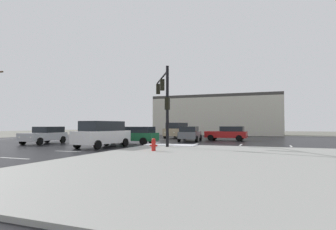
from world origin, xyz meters
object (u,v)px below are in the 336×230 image
at_px(traffic_signal_mast, 164,95).
at_px(sedan_silver, 45,135).
at_px(suv_white, 102,134).
at_px(fire_hydrant, 154,144).
at_px(suv_tan, 177,130).
at_px(sedan_green, 134,135).
at_px(sedan_grey, 190,133).
at_px(sedan_red, 228,133).

relative_size(traffic_signal_mast, sedan_silver, 1.30).
height_order(traffic_signal_mast, suv_white, traffic_signal_mast).
distance_m(fire_hydrant, suv_tan, 19.51).
distance_m(traffic_signal_mast, suv_tan, 14.94).
xyz_separation_m(traffic_signal_mast, suv_white, (-4.23, -2.31, -3.11)).
height_order(sedan_silver, sedan_green, same).
distance_m(traffic_signal_mast, sedan_green, 5.24).
bearing_deg(suv_white, suv_tan, 4.87).
height_order(suv_white, sedan_grey, suv_white).
bearing_deg(sedan_red, suv_white, 60.04).
xyz_separation_m(fire_hydrant, suv_tan, (-4.87, 18.89, 0.55)).
bearing_deg(sedan_grey, suv_tan, 23.09).
bearing_deg(sedan_silver, suv_white, 72.84).
relative_size(traffic_signal_mast, fire_hydrant, 7.60).
bearing_deg(suv_tan, suv_white, 2.35).
bearing_deg(suv_tan, fire_hydrant, 18.67).
relative_size(sedan_grey, sedan_green, 1.03).
bearing_deg(sedan_green, traffic_signal_mast, 153.84).
bearing_deg(sedan_silver, sedan_grey, 121.36).
bearing_deg(sedan_red, sedan_silver, 37.60).
bearing_deg(sedan_green, sedan_silver, 17.65).
bearing_deg(suv_white, sedan_red, -24.35).
xyz_separation_m(suv_white, sedan_grey, (4.18, 9.99, -0.24)).
xyz_separation_m(traffic_signal_mast, suv_tan, (-3.70, 14.13, -3.11)).
distance_m(sedan_red, suv_tan, 8.06).
bearing_deg(traffic_signal_mast, sedan_silver, 63.27).
xyz_separation_m(sedan_grey, suv_tan, (-3.65, 6.46, 0.24)).
height_order(traffic_signal_mast, sedan_silver, traffic_signal_mast).
height_order(sedan_green, suv_tan, suv_tan).
distance_m(sedan_silver, suv_white, 7.55).
bearing_deg(sedan_green, fire_hydrant, 126.56).
bearing_deg(traffic_signal_mast, suv_white, 88.71).
xyz_separation_m(sedan_green, suv_tan, (-0.10, 12.32, 0.24)).
height_order(sedan_grey, sedan_green, same).
bearing_deg(sedan_silver, suv_tan, 147.44).
relative_size(suv_white, suv_tan, 1.01).
bearing_deg(sedan_grey, sedan_red, -57.84).
bearing_deg(traffic_signal_mast, suv_tan, -15.31).
distance_m(traffic_signal_mast, suv_white, 5.74).
height_order(fire_hydrant, suv_tan, suv_tan).
bearing_deg(fire_hydrant, suv_white, 155.70).
bearing_deg(suv_white, sedan_green, -1.94).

